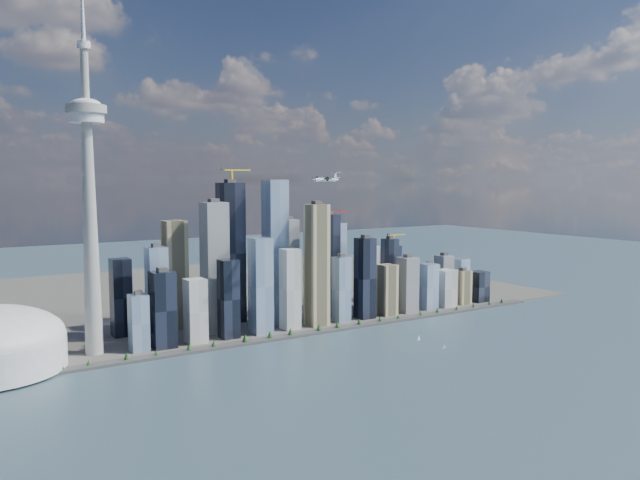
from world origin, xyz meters
TOP-DOWN VIEW (x-y plane):
  - ground at (0.00, 0.00)m, footprint 4000.00×4000.00m
  - seawall at (0.00, 250.00)m, footprint 1100.00×22.00m
  - land at (0.00, 700.00)m, footprint 1400.00×900.00m
  - shoreline_trees at (0.00, 250.00)m, footprint 960.53×7.20m
  - skyscraper_cluster at (59.61, 336.81)m, footprint 736.00×142.00m
  - needle_tower at (-300.00, 310.00)m, footprint 56.00×56.00m
  - airplane at (23.37, 187.91)m, footprint 59.11×52.76m
  - sailboat_west at (159.91, 66.15)m, footprint 6.16×3.17m
  - sailboat_east at (160.00, 124.23)m, footprint 6.61×2.56m

SIDE VIEW (x-z plane):
  - ground at x=0.00m, z-range 0.00..0.00m
  - land at x=0.00m, z-range 0.00..3.00m
  - seawall at x=0.00m, z-range 0.00..4.00m
  - sailboat_west at x=159.91m, z-range -1.54..7.06m
  - sailboat_east at x=160.00m, z-range -1.64..7.49m
  - shoreline_trees at x=0.00m, z-range 4.38..13.18m
  - skyscraper_cluster at x=59.61m, z-range -51.64..222.40m
  - needle_tower at x=-300.00m, z-range -39.41..511.09m
  - airplane at x=23.37m, z-range 249.52..264.19m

